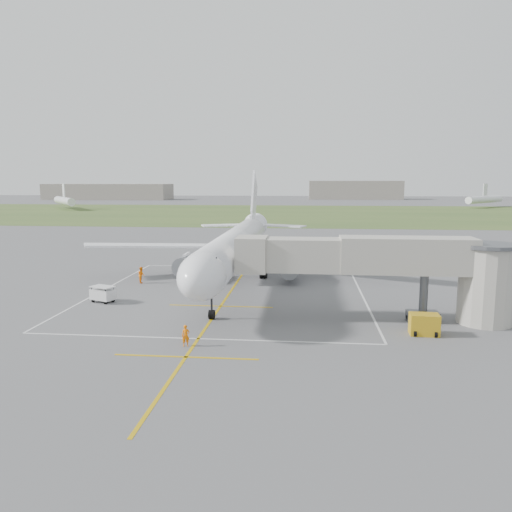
# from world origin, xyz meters

# --- Properties ---
(ground) EXTENTS (700.00, 700.00, 0.00)m
(ground) POSITION_xyz_m (0.00, 0.00, 0.00)
(ground) COLOR #58585B
(ground) RESTS_ON ground
(grass_strip) EXTENTS (700.00, 120.00, 0.02)m
(grass_strip) POSITION_xyz_m (0.00, 130.00, 0.01)
(grass_strip) COLOR #3C5525
(grass_strip) RESTS_ON ground
(apron_markings) EXTENTS (28.20, 60.00, 0.01)m
(apron_markings) POSITION_xyz_m (0.00, -5.82, 0.01)
(apron_markings) COLOR #BF970B
(apron_markings) RESTS_ON ground
(airliner) EXTENTS (38.93, 46.75, 13.52)m
(airliner) POSITION_xyz_m (-0.00, 0.75, 4.39)
(airliner) COLOR white
(airliner) RESTS_ON ground
(jet_bridge) EXTENTS (23.40, 5.00, 7.20)m
(jet_bridge) POSITION_xyz_m (15.72, -13.50, 4.74)
(jet_bridge) COLOR #AEA89D
(jet_bridge) RESTS_ON ground
(gpu_unit) EXTENTS (2.26, 1.65, 1.65)m
(gpu_unit) POSITION_xyz_m (17.27, -17.26, 0.81)
(gpu_unit) COLOR #BD9217
(gpu_unit) RESTS_ON ground
(baggage_cart) EXTENTS (2.65, 2.16, 1.60)m
(baggage_cart) POSITION_xyz_m (-11.83, -9.54, 0.82)
(baggage_cart) COLOR silver
(baggage_cart) RESTS_ON ground
(ramp_worker_nose) EXTENTS (0.64, 0.50, 1.57)m
(ramp_worker_nose) POSITION_xyz_m (-0.53, -21.77, 0.78)
(ramp_worker_nose) COLOR orange
(ramp_worker_nose) RESTS_ON ground
(ramp_worker_wing) EXTENTS (1.10, 1.17, 1.91)m
(ramp_worker_wing) POSITION_xyz_m (-11.09, -0.04, 0.96)
(ramp_worker_wing) COLOR orange
(ramp_worker_wing) RESTS_ON ground
(distant_hangars) EXTENTS (345.00, 49.00, 12.00)m
(distant_hangars) POSITION_xyz_m (-16.15, 265.19, 5.17)
(distant_hangars) COLOR gray
(distant_hangars) RESTS_ON ground
(distant_aircraft) EXTENTS (206.15, 60.53, 8.85)m
(distant_aircraft) POSITION_xyz_m (-2.60, 164.80, 3.59)
(distant_aircraft) COLOR white
(distant_aircraft) RESTS_ON ground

